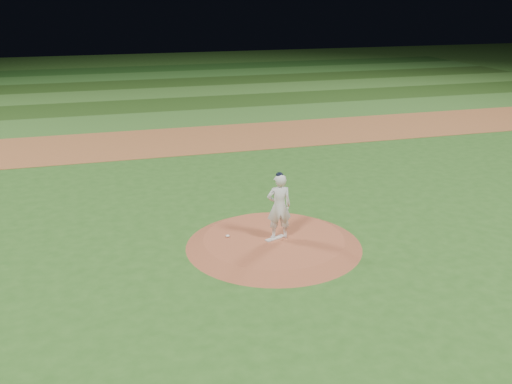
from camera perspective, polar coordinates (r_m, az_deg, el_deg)
name	(u,v)px	position (r m, az deg, el deg)	size (l,w,h in m)	color
ground	(274,245)	(17.95, 1.78, -5.36)	(120.00, 120.00, 0.00)	#2B5B1D
infield_dirt_band	(194,140)	(30.85, -6.23, 5.23)	(70.00, 6.00, 0.02)	#98592F
outfield_stripe_0	(178,119)	(36.15, -7.79, 7.26)	(70.00, 5.00, 0.02)	#356825
outfield_stripe_1	(167,104)	(41.00, -8.87, 8.65)	(70.00, 5.00, 0.02)	#224415
outfield_stripe_2	(158,93)	(45.89, -9.73, 9.74)	(70.00, 5.00, 0.02)	#386B27
outfield_stripe_3	(151,84)	(50.81, -10.42, 10.62)	(70.00, 5.00, 0.02)	#214415
outfield_stripe_4	(145,76)	(55.73, -10.99, 11.34)	(70.00, 5.00, 0.02)	#316926
outfield_stripe_5	(141,69)	(60.67, -11.48, 11.95)	(70.00, 5.00, 0.02)	#1D4A17
pitchers_mound	(274,242)	(17.90, 1.79, -5.00)	(5.50, 5.50, 0.25)	#A04F31
pitching_rubber	(275,238)	(17.80, 1.92, -4.64)	(0.68, 0.17, 0.03)	silver
rosin_bag	(228,236)	(17.93, -2.85, -4.40)	(0.13, 0.13, 0.07)	white
pitcher_on_mound	(279,206)	(17.49, 2.32, -1.43)	(0.80, 0.56, 2.14)	white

